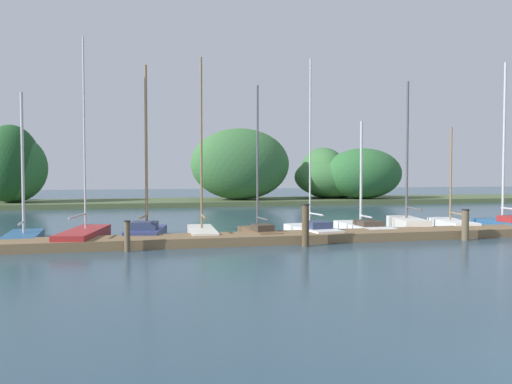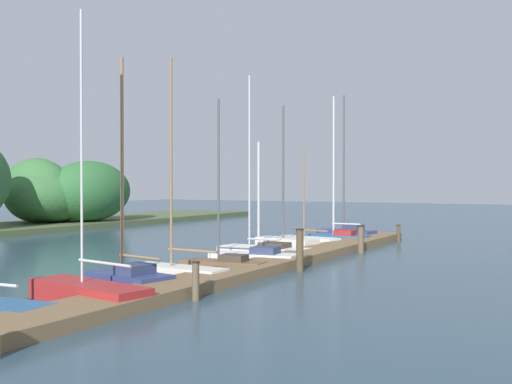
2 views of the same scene
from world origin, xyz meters
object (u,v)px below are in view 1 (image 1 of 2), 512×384
sailboat_6 (311,229)px  sailboat_1 (24,234)px  sailboat_7 (362,226)px  sailboat_9 (451,224)px  sailboat_4 (202,230)px  sailboat_5 (259,230)px  sailboat_8 (407,221)px  sailboat_10 (505,221)px  mooring_piling_2 (305,225)px  sailboat_3 (146,230)px  sailboat_2 (85,235)px  mooring_piling_3 (465,225)px  mooring_piling_1 (127,236)px

sailboat_6 → sailboat_1: bearing=77.8°
sailboat_7 → sailboat_9: 4.64m
sailboat_4 → sailboat_5: 2.37m
sailboat_5 → sailboat_7: (5.25, 1.15, -0.05)m
sailboat_8 → sailboat_10: sailboat_10 is taller
mooring_piling_2 → sailboat_8: bearing=30.7°
sailboat_3 → sailboat_6: 6.96m
sailboat_5 → sailboat_2: bearing=84.0°
sailboat_5 → sailboat_7: sailboat_5 is taller
sailboat_1 → sailboat_5: 9.41m
sailboat_2 → mooring_piling_3: bearing=-90.4°
sailboat_2 → sailboat_3: size_ratio=1.12×
sailboat_1 → mooring_piling_2: 11.16m
sailboat_5 → mooring_piling_2: (1.17, -2.64, 0.47)m
sailboat_4 → sailboat_7: bearing=-82.8°
sailboat_3 → mooring_piling_2: (5.76, -3.29, 0.39)m
sailboat_7 → mooring_piling_3: sailboat_7 is taller
sailboat_1 → sailboat_7: size_ratio=1.15×
sailboat_2 → sailboat_8: 14.53m
sailboat_5 → sailboat_7: 5.38m
sailboat_8 → sailboat_4: bearing=105.7°
sailboat_5 → mooring_piling_3: bearing=-113.7°
sailboat_1 → sailboat_2: sailboat_2 is taller
sailboat_1 → sailboat_4: size_ratio=0.79×
sailboat_1 → mooring_piling_1: bearing=-135.0°
sailboat_4 → sailboat_9: size_ratio=1.52×
sailboat_4 → mooring_piling_2: 4.71m
sailboat_5 → sailboat_8: bearing=-86.9°
sailboat_10 → mooring_piling_3: bearing=124.1°
sailboat_4 → sailboat_8: bearing=-83.9°
sailboat_1 → sailboat_5: (9.35, -1.06, 0.03)m
sailboat_8 → sailboat_10: 4.82m
mooring_piling_3 → sailboat_10: bearing=34.2°
sailboat_2 → sailboat_6: sailboat_2 is taller
sailboat_2 → sailboat_8: (14.48, 1.11, 0.09)m
sailboat_3 → sailboat_5: bearing=-88.1°
sailboat_1 → sailboat_4: 7.05m
sailboat_6 → mooring_piling_2: size_ratio=4.82×
sailboat_5 → mooring_piling_2: bearing=-161.8°
sailboat_3 → mooring_piling_2: 6.65m
sailboat_5 → sailboat_9: sailboat_5 is taller
sailboat_1 → sailboat_10: 21.66m
sailboat_9 → mooring_piling_2: sailboat_9 is taller
sailboat_3 → sailboat_10: (16.89, -0.32, 0.01)m
sailboat_9 → mooring_piling_3: (-1.91, -3.69, 0.37)m
sailboat_2 → sailboat_10: bearing=-79.5°
sailboat_7 → mooring_piling_3: (2.73, -3.75, 0.37)m
sailboat_4 → sailboat_8: sailboat_4 is taller
mooring_piling_1 → mooring_piling_3: size_ratio=0.86×
sailboat_9 → sailboat_10: 2.53m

